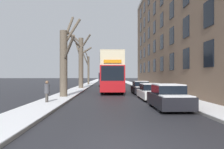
# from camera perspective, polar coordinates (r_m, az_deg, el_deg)

# --- Properties ---
(ground_plane) EXTENTS (320.00, 320.00, 0.00)m
(ground_plane) POSITION_cam_1_polar(r_m,az_deg,el_deg) (6.34, 7.68, -18.42)
(ground_plane) COLOR #28282D
(sidewalk_left) EXTENTS (2.22, 130.00, 0.16)m
(sidewalk_left) POSITION_cam_1_polar(r_m,az_deg,el_deg) (59.11, -5.27, -2.10)
(sidewalk_left) COLOR gray
(sidewalk_left) RESTS_ON ground
(sidewalk_right) EXTENTS (2.22, 130.00, 0.16)m
(sidewalk_right) POSITION_cam_1_polar(r_m,az_deg,el_deg) (59.26, 4.23, -2.10)
(sidewalk_right) COLOR gray
(sidewalk_right) RESTS_ON ground
(terrace_facade_right) EXTENTS (9.10, 42.77, 17.20)m
(terrace_facade_right) POSITION_cam_1_polar(r_m,az_deg,el_deg) (30.22, 21.40, 12.42)
(terrace_facade_right) COLOR #7A604C
(terrace_facade_right) RESTS_ON ground
(bare_tree_left_0) EXTENTS (1.79, 3.75, 7.55)m
(bare_tree_left_0) POSITION_cam_1_polar(r_m,az_deg,el_deg) (19.50, -12.30, 3.73)
(bare_tree_left_0) COLOR brown
(bare_tree_left_0) RESTS_ON ground
(bare_tree_left_1) EXTENTS (3.88, 4.15, 8.78)m
(bare_tree_left_1) POSITION_cam_1_polar(r_m,az_deg,el_deg) (32.44, -8.21, 3.82)
(bare_tree_left_1) COLOR brown
(bare_tree_left_1) RESTS_ON ground
(bare_tree_left_2) EXTENTS (1.33, 3.15, 7.24)m
(bare_tree_left_2) POSITION_cam_1_polar(r_m,az_deg,el_deg) (45.54, -6.28, 1.62)
(bare_tree_left_2) COLOR brown
(bare_tree_left_2) RESTS_ON ground
(double_decker_bus) EXTENTS (2.50, 10.13, 4.52)m
(double_decker_bus) POSITION_cam_1_polar(r_m,az_deg,el_deg) (26.12, -0.16, 1.01)
(double_decker_bus) COLOR red
(double_decker_bus) RESTS_ON ground
(parked_car_0) EXTENTS (1.84, 4.07, 1.46)m
(parked_car_0) POSITION_cam_1_polar(r_m,az_deg,el_deg) (13.38, 14.57, -5.82)
(parked_car_0) COLOR black
(parked_car_0) RESTS_ON ground
(parked_car_1) EXTENTS (1.79, 4.29, 1.32)m
(parked_car_1) POSITION_cam_1_polar(r_m,az_deg,el_deg) (18.33, 10.15, -4.51)
(parked_car_1) COLOR silver
(parked_car_1) RESTS_ON ground
(parked_car_2) EXTENTS (1.72, 4.15, 1.37)m
(parked_car_2) POSITION_cam_1_polar(r_m,az_deg,el_deg) (23.72, 7.49, -3.49)
(parked_car_2) COLOR black
(parked_car_2) RESTS_ON ground
(oncoming_van) EXTENTS (1.98, 4.89, 2.49)m
(oncoming_van) POSITION_cam_1_polar(r_m,az_deg,el_deg) (41.09, -2.05, -1.15)
(oncoming_van) COLOR #333842
(oncoming_van) RESTS_ON ground
(pedestrian_left_sidewalk) EXTENTS (0.35, 0.35, 1.62)m
(pedestrian_left_sidewalk) POSITION_cam_1_polar(r_m,az_deg,el_deg) (15.54, -16.65, -4.25)
(pedestrian_left_sidewalk) COLOR #4C4742
(pedestrian_left_sidewalk) RESTS_ON ground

